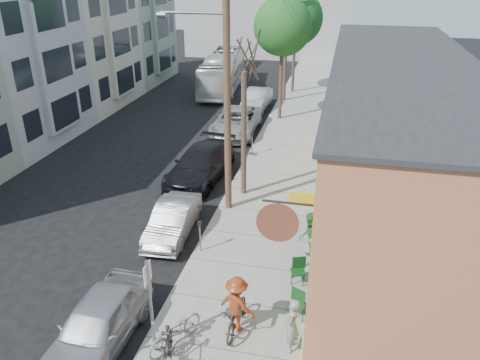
% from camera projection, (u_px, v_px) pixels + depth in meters
% --- Properties ---
extents(ground, '(120.00, 120.00, 0.00)m').
position_uv_depth(ground, '(139.00, 254.00, 17.37)').
color(ground, black).
extents(sidewalk, '(4.50, 58.00, 0.15)m').
position_uv_depth(sidewalk, '(289.00, 154.00, 26.22)').
color(sidewalk, gray).
rests_on(sidewalk, ground).
extents(cafe_building, '(6.60, 20.20, 6.61)m').
position_uv_depth(cafe_building, '(393.00, 143.00, 18.60)').
color(cafe_building, '#B96D44').
rests_on(cafe_building, ground).
extents(apartment_row, '(6.30, 32.00, 9.00)m').
position_uv_depth(apartment_row, '(50.00, 53.00, 30.16)').
color(apartment_row, gray).
rests_on(apartment_row, ground).
extents(sign_post, '(0.07, 0.45, 2.80)m').
position_uv_depth(sign_post, '(150.00, 296.00, 12.41)').
color(sign_post, slate).
rests_on(sign_post, sidewalk).
extents(parking_meter_near, '(0.14, 0.14, 1.24)m').
position_uv_depth(parking_meter_near, '(200.00, 231.00, 16.98)').
color(parking_meter_near, slate).
rests_on(parking_meter_near, sidewalk).
extents(parking_meter_far, '(0.14, 0.14, 1.24)m').
position_uv_depth(parking_meter_far, '(252.00, 140.00, 25.60)').
color(parking_meter_far, slate).
rests_on(parking_meter_far, sidewalk).
extents(utility_pole_near, '(3.57, 0.28, 10.00)m').
position_uv_depth(utility_pole_near, '(226.00, 88.00, 18.18)').
color(utility_pole_near, '#503A28').
rests_on(utility_pole_near, sidewalk).
extents(utility_pole_far, '(1.80, 0.28, 10.00)m').
position_uv_depth(utility_pole_far, '(286.00, 30.00, 33.90)').
color(utility_pole_far, '#503A28').
rests_on(utility_pole_far, sidewalk).
extents(tree_bare, '(0.24, 0.24, 5.60)m').
position_uv_depth(tree_bare, '(244.00, 136.00, 20.47)').
color(tree_bare, '#44392C').
rests_on(tree_bare, sidewalk).
extents(tree_leafy_mid, '(3.71, 3.71, 7.86)m').
position_uv_depth(tree_leafy_mid, '(283.00, 27.00, 29.38)').
color(tree_leafy_mid, '#44392C').
rests_on(tree_leafy_mid, sidewalk).
extents(tree_leafy_far, '(4.18, 4.18, 7.81)m').
position_uv_depth(tree_leafy_far, '(296.00, 19.00, 35.99)').
color(tree_leafy_far, '#44392C').
rests_on(tree_leafy_far, sidewalk).
extents(patio_chair_a, '(0.64, 0.64, 0.88)m').
position_uv_depth(patio_chair_a, '(298.00, 271.00, 15.44)').
color(patio_chair_a, '#113F18').
rests_on(patio_chair_a, sidewalk).
extents(patio_chair_b, '(0.66, 0.66, 0.88)m').
position_uv_depth(patio_chair_b, '(297.00, 305.00, 13.92)').
color(patio_chair_b, '#113F18').
rests_on(patio_chair_b, sidewalk).
extents(patron_grey, '(0.47, 0.65, 1.67)m').
position_uv_depth(patron_grey, '(292.00, 325.00, 12.60)').
color(patron_grey, gray).
rests_on(patron_grey, sidewalk).
extents(patron_green, '(0.81, 1.00, 1.93)m').
position_uv_depth(patron_green, '(310.00, 239.00, 16.29)').
color(patron_green, '#367C31').
rests_on(patron_green, sidewalk).
extents(cyclist, '(1.30, 1.02, 1.77)m').
position_uv_depth(cyclist, '(237.00, 304.00, 13.29)').
color(cyclist, maroon).
rests_on(cyclist, sidewalk).
extents(cyclist_bike, '(0.73, 1.86, 0.96)m').
position_uv_depth(cyclist_bike, '(237.00, 316.00, 13.46)').
color(cyclist_bike, black).
rests_on(cyclist_bike, sidewalk).
extents(parked_bike_a, '(0.93, 1.88, 1.09)m').
position_uv_depth(parked_bike_a, '(167.00, 352.00, 12.14)').
color(parked_bike_a, black).
rests_on(parked_bike_a, sidewalk).
extents(parked_bike_b, '(1.47, 2.02, 1.01)m').
position_uv_depth(parked_bike_b, '(175.00, 331.00, 12.86)').
color(parked_bike_b, gray).
rests_on(parked_bike_b, sidewalk).
extents(car_0, '(1.84, 4.40, 1.49)m').
position_uv_depth(car_0, '(98.00, 324.00, 12.98)').
color(car_0, '#AFB0B7').
rests_on(car_0, ground).
extents(car_1, '(1.58, 4.03, 1.31)m').
position_uv_depth(car_1, '(173.00, 220.00, 18.37)').
color(car_1, '#A2A3AA').
rests_on(car_1, ground).
extents(car_2, '(2.71, 5.66, 1.59)m').
position_uv_depth(car_2, '(201.00, 165.00, 23.01)').
color(car_2, black).
rests_on(car_2, ground).
extents(car_3, '(2.68, 5.62, 1.55)m').
position_uv_depth(car_3, '(236.00, 122.00, 29.20)').
color(car_3, '#B2B5BA').
rests_on(car_3, ground).
extents(car_4, '(1.68, 4.48, 1.46)m').
position_uv_depth(car_4, '(257.00, 100.00, 34.02)').
color(car_4, '#9A9CA1').
rests_on(car_4, ground).
extents(bus, '(3.53, 10.81, 2.96)m').
position_uv_depth(bus, '(223.00, 72.00, 38.98)').
color(bus, white).
rests_on(bus, ground).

